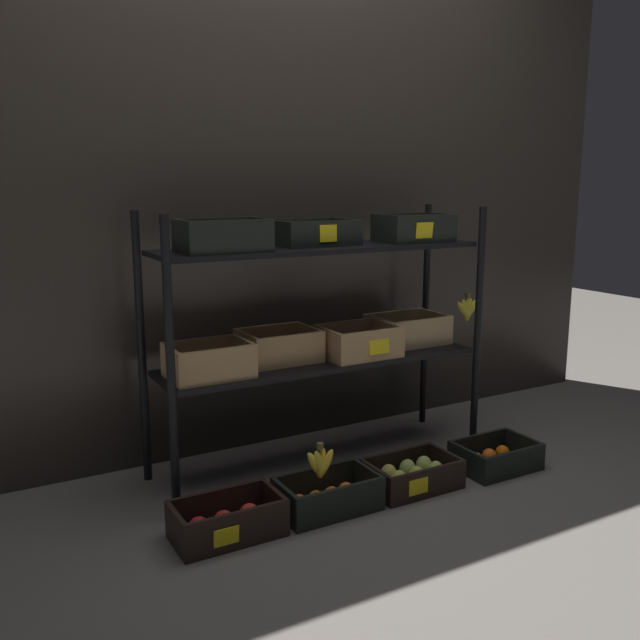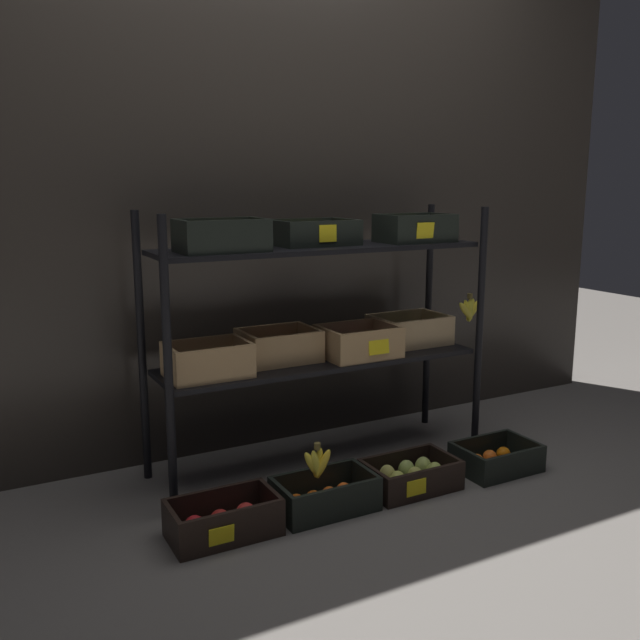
# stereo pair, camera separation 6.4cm
# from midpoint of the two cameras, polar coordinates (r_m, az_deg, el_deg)

# --- Properties ---
(ground_plane) EXTENTS (10.00, 10.00, 0.00)m
(ground_plane) POSITION_cam_midpoint_polar(r_m,az_deg,el_deg) (3.07, -0.61, -11.57)
(ground_plane) COLOR #605B56
(storefront_wall) EXTENTS (3.80, 0.12, 2.31)m
(storefront_wall) POSITION_cam_midpoint_polar(r_m,az_deg,el_deg) (3.17, -4.10, 10.59)
(storefront_wall) COLOR #2D2823
(storefront_wall) RESTS_ON ground_plane
(display_rack) EXTENTS (1.53, 0.41, 1.09)m
(display_rack) POSITION_cam_midpoint_polar(r_m,az_deg,el_deg) (2.88, -0.20, 1.27)
(display_rack) COLOR black
(display_rack) RESTS_ON ground_plane
(crate_ground_apple_red) EXTENTS (0.37, 0.21, 0.13)m
(crate_ground_apple_red) POSITION_cam_midpoint_polar(r_m,az_deg,el_deg) (2.48, -8.41, -16.23)
(crate_ground_apple_red) COLOR black
(crate_ground_apple_red) RESTS_ON ground_plane
(crate_ground_tangerine) EXTENTS (0.37, 0.21, 0.13)m
(crate_ground_tangerine) POSITION_cam_midpoint_polar(r_m,az_deg,el_deg) (2.63, -0.08, -14.48)
(crate_ground_tangerine) COLOR black
(crate_ground_tangerine) RESTS_ON ground_plane
(crate_ground_pear) EXTENTS (0.36, 0.23, 0.12)m
(crate_ground_pear) POSITION_cam_midpoint_polar(r_m,az_deg,el_deg) (2.83, 6.94, -12.61)
(crate_ground_pear) COLOR black
(crate_ground_pear) RESTS_ON ground_plane
(crate_ground_right_tangerine) EXTENTS (0.34, 0.23, 0.12)m
(crate_ground_right_tangerine) POSITION_cam_midpoint_polar(r_m,az_deg,el_deg) (3.07, 13.69, -11.04)
(crate_ground_right_tangerine) COLOR black
(crate_ground_right_tangerine) RESTS_ON ground_plane
(banana_bunch_loose) EXTENTS (0.12, 0.05, 0.14)m
(banana_bunch_loose) POSITION_cam_midpoint_polar(r_m,az_deg,el_deg) (2.56, -0.72, -11.73)
(banana_bunch_loose) COLOR brown
(banana_bunch_loose) RESTS_ON crate_ground_tangerine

